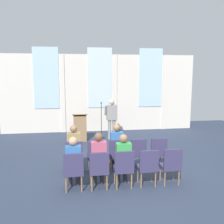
{
  "coord_description": "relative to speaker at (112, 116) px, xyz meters",
  "views": [
    {
      "loc": [
        -1.07,
        -5.97,
        2.74
      ],
      "look_at": [
        0.1,
        2.33,
        1.44
      ],
      "focal_mm": 39.53,
      "sensor_mm": 36.0,
      "label": 1
    }
  ],
  "objects": [
    {
      "name": "mic_stand",
      "position": [
        -0.4,
        0.28,
        -0.65
      ],
      "size": [
        0.28,
        0.28,
        1.55
      ],
      "color": "black",
      "rests_on": "ground"
    },
    {
      "name": "chair_r1_c1",
      "position": [
        -0.94,
        -4.53,
        -0.45
      ],
      "size": [
        0.46,
        0.44,
        0.94
      ],
      "color": "olive",
      "rests_on": "ground"
    },
    {
      "name": "audience_r0_c0",
      "position": [
        -1.53,
        -3.43,
        -0.23
      ],
      "size": [
        0.36,
        0.39,
        1.37
      ],
      "color": "#2D2D33",
      "rests_on": "ground"
    },
    {
      "name": "speaker",
      "position": [
        0.0,
        0.0,
        0.0
      ],
      "size": [
        0.5,
        0.69,
        1.7
      ],
      "color": "gray",
      "rests_on": "ground"
    },
    {
      "name": "chair_r1_c4",
      "position": [
        0.86,
        -4.53,
        -0.45
      ],
      "size": [
        0.46,
        0.44,
        0.94
      ],
      "color": "olive",
      "rests_on": "ground"
    },
    {
      "name": "chair_r0_c4",
      "position": [
        0.86,
        -3.5,
        -0.45
      ],
      "size": [
        0.46,
        0.44,
        0.94
      ],
      "color": "olive",
      "rests_on": "ground"
    },
    {
      "name": "rear_partition",
      "position": [
        -0.31,
        1.61,
        0.91
      ],
      "size": [
        9.24,
        0.14,
        3.95
      ],
      "color": "silver",
      "rests_on": "ground"
    },
    {
      "name": "lectern",
      "position": [
        -1.32,
        -0.08,
        -0.43
      ],
      "size": [
        0.6,
        0.48,
        1.16
      ],
      "color": "#93724C",
      "rests_on": "ground"
    },
    {
      "name": "chair_r0_c3",
      "position": [
        0.26,
        -3.5,
        -0.45
      ],
      "size": [
        0.46,
        0.44,
        0.94
      ],
      "color": "olive",
      "rests_on": "ground"
    },
    {
      "name": "audience_r1_c1",
      "position": [
        -0.94,
        -4.46,
        -0.22
      ],
      "size": [
        0.36,
        0.39,
        1.38
      ],
      "color": "#2D2D33",
      "rests_on": "ground"
    },
    {
      "name": "audience_r0_c2",
      "position": [
        -0.34,
        -3.43,
        -0.24
      ],
      "size": [
        0.36,
        0.39,
        1.35
      ],
      "color": "#2D2D33",
      "rests_on": "ground"
    },
    {
      "name": "audience_r1_c0",
      "position": [
        -1.53,
        -4.45,
        -0.26
      ],
      "size": [
        0.36,
        0.39,
        1.3
      ],
      "color": "#2D2D33",
      "rests_on": "ground"
    },
    {
      "name": "chair_r1_c2",
      "position": [
        -0.34,
        -4.53,
        -0.45
      ],
      "size": [
        0.46,
        0.44,
        0.94
      ],
      "color": "olive",
      "rests_on": "ground"
    },
    {
      "name": "chair_r1_c3",
      "position": [
        0.26,
        -4.53,
        -0.45
      ],
      "size": [
        0.46,
        0.44,
        0.94
      ],
      "color": "olive",
      "rests_on": "ground"
    },
    {
      "name": "chair_r1_c0",
      "position": [
        -1.53,
        -4.53,
        -0.45
      ],
      "size": [
        0.46,
        0.44,
        0.94
      ],
      "color": "olive",
      "rests_on": "ground"
    },
    {
      "name": "chair_r0_c1",
      "position": [
        -0.94,
        -3.5,
        -0.45
      ],
      "size": [
        0.46,
        0.44,
        0.94
      ],
      "color": "olive",
      "rests_on": "ground"
    },
    {
      "name": "audience_r1_c2",
      "position": [
        -0.34,
        -4.45,
        -0.25
      ],
      "size": [
        0.36,
        0.39,
        1.32
      ],
      "color": "#2D2D33",
      "rests_on": "ground"
    },
    {
      "name": "chair_r0_c0",
      "position": [
        -1.53,
        -3.5,
        -0.45
      ],
      "size": [
        0.46,
        0.44,
        0.94
      ],
      "color": "olive",
      "rests_on": "ground"
    },
    {
      "name": "chair_r0_c2",
      "position": [
        -0.34,
        -3.5,
        -0.45
      ],
      "size": [
        0.46,
        0.44,
        0.94
      ],
      "color": "olive",
      "rests_on": "ground"
    },
    {
      "name": "ground_plane",
      "position": [
        -0.34,
        -4.13,
        -0.99
      ],
      "size": [
        14.96,
        14.96,
        0.0
      ],
      "primitive_type": "plane",
      "color": "#2D384C"
    }
  ]
}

